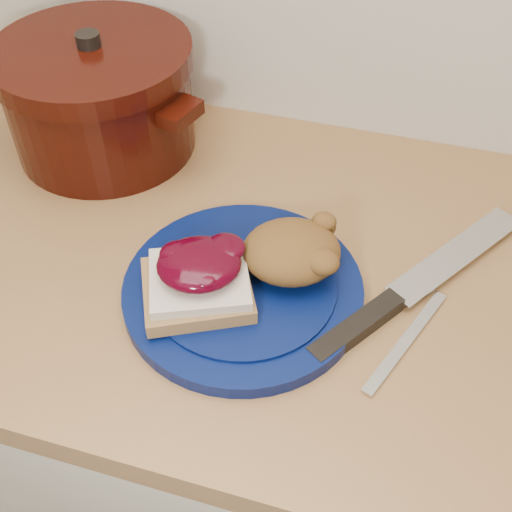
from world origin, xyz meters
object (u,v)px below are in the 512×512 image
(butter_knife, at_px, (406,341))
(dutch_oven, at_px, (100,97))
(chef_knife, at_px, (385,307))
(pepper_grinder, at_px, (41,76))
(plate, at_px, (243,290))

(butter_knife, xyz_separation_m, dutch_oven, (-0.47, 0.24, 0.08))
(chef_knife, height_order, butter_knife, chef_knife)
(dutch_oven, bearing_deg, pepper_grinder, 161.54)
(plate, relative_size, butter_knife, 1.65)
(plate, xyz_separation_m, butter_knife, (0.19, -0.01, -0.01))
(plate, xyz_separation_m, dutch_oven, (-0.28, 0.23, 0.07))
(chef_knife, relative_size, butter_knife, 1.82)
(pepper_grinder, bearing_deg, butter_knife, -25.63)
(plate, distance_m, chef_knife, 0.16)
(chef_knife, height_order, dutch_oven, dutch_oven)
(plate, bearing_deg, pepper_grinder, 145.97)
(plate, distance_m, butter_knife, 0.19)
(dutch_oven, bearing_deg, plate, -39.23)
(pepper_grinder, bearing_deg, plate, -34.03)
(chef_knife, bearing_deg, plate, 131.19)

